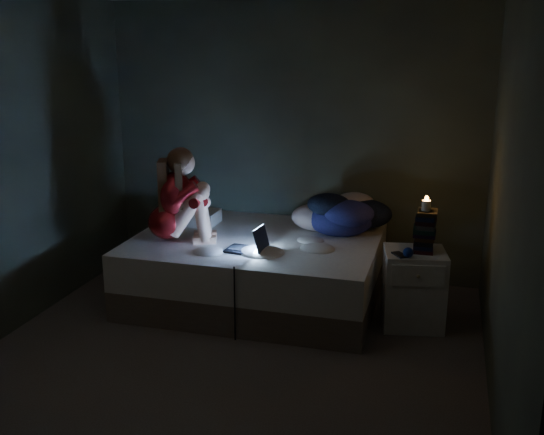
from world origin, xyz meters
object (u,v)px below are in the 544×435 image
at_px(woman, 167,195).
at_px(candle, 426,209).
at_px(nightstand, 413,288).
at_px(phone, 397,254).
at_px(laptop, 246,238).
at_px(bed, 256,269).

height_order(woman, candle, woman).
bearing_deg(nightstand, phone, -150.11).
xyz_separation_m(woman, laptop, (0.72, -0.08, -0.29)).
distance_m(laptop, nightstand, 1.41).
relative_size(laptop, nightstand, 0.51).
xyz_separation_m(woman, nightstand, (2.06, 0.13, -0.67)).
xyz_separation_m(laptop, candle, (1.39, 0.25, 0.28)).
bearing_deg(nightstand, bed, 163.09).
bearing_deg(laptop, phone, 10.40).
height_order(candle, phone, candle).
bearing_deg(candle, woman, -175.61).
height_order(bed, nightstand, nightstand).
distance_m(woman, candle, 2.12).
relative_size(bed, woman, 2.57).
bearing_deg(woman, laptop, -25.50).
xyz_separation_m(nightstand, phone, (-0.14, -0.12, 0.32)).
height_order(laptop, phone, laptop).
xyz_separation_m(woman, candle, (2.12, 0.16, -0.01)).
relative_size(candle, phone, 0.57).
relative_size(woman, candle, 10.16).
distance_m(bed, woman, 1.02).
bearing_deg(woman, candle, -14.49).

